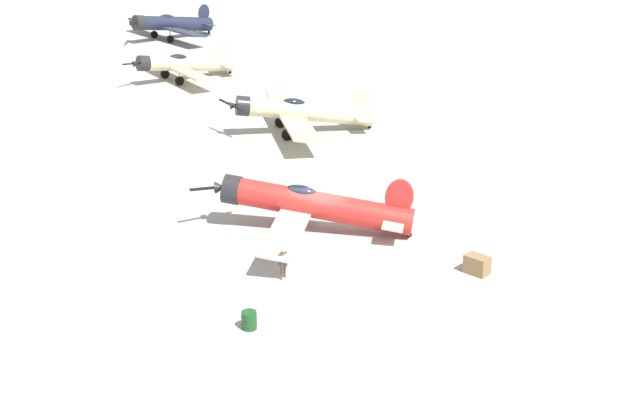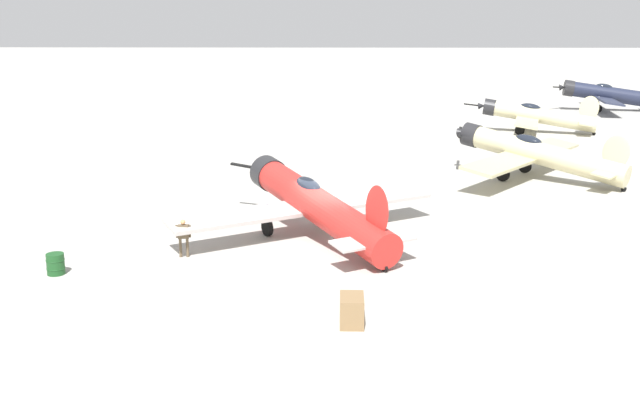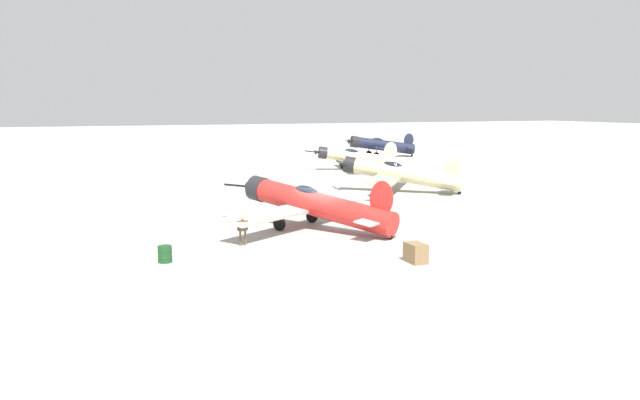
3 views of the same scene
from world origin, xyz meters
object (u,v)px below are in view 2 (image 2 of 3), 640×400
Objects in this scene: airplane_foreground at (314,204)px; ground_crew_mechanic at (183,234)px; fuel_drum at (56,264)px; airplane_mid_apron at (535,153)px; airplane_outer_stand at (608,94)px; equipment_crate at (352,310)px; airplane_far_line at (535,115)px.

airplane_foreground is 7.48× the size of ground_crew_mechanic.
ground_crew_mechanic is 1.94× the size of fuel_drum.
airplane_foreground reaches higher than ground_crew_mechanic.
airplane_mid_apron is at bearing -77.61° from airplane_foreground.
airplane_foreground is 0.87× the size of airplane_outer_stand.
equipment_crate is at bearing 72.08° from airplane_outer_stand.
airplane_far_line is 18.73m from airplane_outer_stand.
fuel_drum is (-9.55, -4.96, -1.11)m from airplane_foreground.
fuel_drum is at bearing 75.15° from airplane_mid_apron.
airplane_outer_stand is at bearing 63.74° from equipment_crate.
airplane_far_line is at bearing -67.15° from airplane_mid_apron.
ground_crew_mechanic is (-22.59, -33.46, -0.51)m from airplane_far_line.
airplane_outer_stand reaches higher than fuel_drum.
airplane_outer_stand is 11.43× the size of equipment_crate.
ground_crew_mechanic is at bearing 77.58° from airplane_mid_apron.
fuel_drum is (-22.24, -17.23, -1.19)m from airplane_mid_apron.
airplane_outer_stand is 63.44m from fuel_drum.
ground_crew_mechanic is at bearing 71.38° from airplane_far_line.
airplane_mid_apron is 19.00m from airplane_far_line.
airplane_foreground is 10.82m from fuel_drum.
equipment_crate is at bearing 156.79° from airplane_foreground.
airplane_outer_stand reaches higher than equipment_crate.
fuel_drum is at bearing 61.31° from airplane_outer_stand.
airplane_far_line is 7.28× the size of ground_crew_mechanic.
airplane_foreground reaches higher than fuel_drum.
equipment_crate is (-27.23, -55.19, -1.20)m from airplane_outer_stand.
ground_crew_mechanic is (-17.83, -15.07, -0.65)m from airplane_mid_apron.
airplane_foreground reaches higher than airplane_far_line.
equipment_crate is at bearing -22.56° from fuel_drum.
airplane_foreground is 14.50× the size of fuel_drum.
airplane_mid_apron is 9.64× the size of equipment_crate.
airplane_mid_apron is 14.01× the size of fuel_drum.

